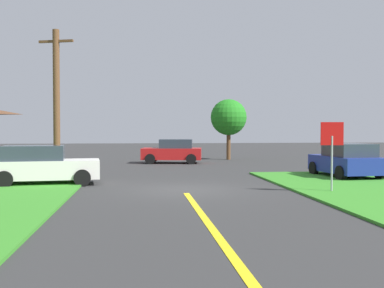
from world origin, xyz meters
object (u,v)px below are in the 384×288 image
(car_on_crossroad, at_px, (346,161))
(oak_tree_left, at_px, (229,117))
(car_approaching_junction, at_px, (173,151))
(utility_pole_mid, at_px, (56,101))
(stop_sign, at_px, (332,143))
(parked_car_near_building, at_px, (42,165))

(car_on_crossroad, relative_size, oak_tree_left, 0.88)
(car_approaching_junction, bearing_deg, utility_pole_mid, 59.17)
(utility_pole_mid, bearing_deg, stop_sign, -35.31)
(parked_car_near_building, bearing_deg, oak_tree_left, 48.31)
(stop_sign, relative_size, oak_tree_left, 0.56)
(utility_pole_mid, distance_m, oak_tree_left, 15.34)
(utility_pole_mid, relative_size, oak_tree_left, 1.58)
(car_approaching_junction, bearing_deg, parked_car_near_building, 70.82)
(utility_pole_mid, bearing_deg, oak_tree_left, 45.47)
(stop_sign, xyz_separation_m, car_approaching_junction, (-4.61, 15.45, -1.00))
(stop_sign, distance_m, oak_tree_left, 18.72)
(car_approaching_junction, xyz_separation_m, oak_tree_left, (4.44, 3.22, 2.38))
(stop_sign, relative_size, car_approaching_junction, 0.60)
(parked_car_near_building, relative_size, oak_tree_left, 0.99)
(utility_pole_mid, xyz_separation_m, oak_tree_left, (10.75, 10.93, -0.52))
(car_approaching_junction, height_order, oak_tree_left, oak_tree_left)
(oak_tree_left, bearing_deg, stop_sign, -89.46)
(car_on_crossroad, bearing_deg, stop_sign, 145.53)
(stop_sign, bearing_deg, car_approaching_junction, -69.61)
(stop_sign, distance_m, car_on_crossroad, 5.83)
(car_on_crossroad, xyz_separation_m, car_approaching_junction, (-7.46, 10.46, -0.00))
(stop_sign, distance_m, utility_pole_mid, 13.52)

